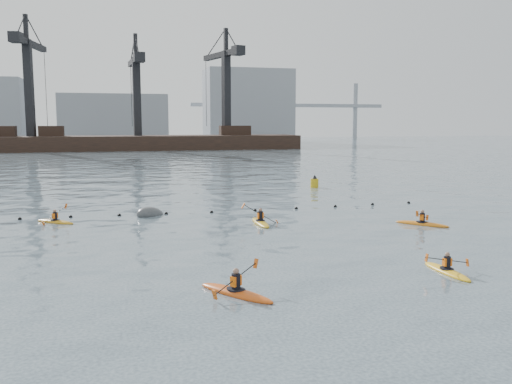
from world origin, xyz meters
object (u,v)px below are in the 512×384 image
kayaker_4 (422,223)px  kayaker_5 (55,221)px  kayaker_1 (447,270)px  kayaker_0 (236,292)px  nav_buoy (314,183)px  mooring_buoy (150,215)px  kayaker_3 (260,222)px

kayaker_4 → kayaker_5: bearing=-58.2°
kayaker_1 → kayaker_4: kayaker_4 is taller
kayaker_0 → kayaker_5: 17.87m
kayaker_1 → nav_buoy: nav_buoy is taller
kayaker_0 → mooring_buoy: size_ratio=1.43×
kayaker_0 → kayaker_3: 13.48m
kayaker_1 → mooring_buoy: bearing=121.5°
kayaker_0 → kayaker_4: size_ratio=1.12×
kayaker_0 → kayaker_3: kayaker_3 is taller
kayaker_4 → kayaker_5: kayaker_5 is taller
kayaker_0 → kayaker_5: (-7.56, 16.19, -0.01)m
kayaker_1 → kayaker_4: size_ratio=1.07×
kayaker_4 → kayaker_1: bearing=22.1°
kayaker_5 → mooring_buoy: size_ratio=1.17×
kayaker_0 → kayaker_1: kayaker_0 is taller
kayaker_5 → kayaker_3: bearing=-65.8°
mooring_buoy → kayaker_5: bearing=-168.1°
kayaker_4 → nav_buoy: (0.52, 19.14, 0.31)m
mooring_buoy → nav_buoy: bearing=36.5°
kayaker_0 → kayaker_4: 16.71m
kayaker_0 → kayaker_3: (4.34, 12.77, -0.00)m
kayaker_3 → kayaker_5: bearing=165.0°
kayaker_5 → kayaker_0: bearing=-114.8°
kayaker_0 → kayaker_1: bearing=-31.3°
kayaker_3 → mooring_buoy: size_ratio=1.51×
kayaker_5 → kayaker_1: bearing=-93.5°
kayaker_3 → kayaker_5: kayaker_3 is taller
kayaker_3 → mooring_buoy: 7.72m
kayaker_5 → mooring_buoy: bearing=-37.9°
kayaker_1 → nav_buoy: bearing=78.9°
kayaker_4 → kayaker_3: bearing=-58.9°
kayaker_4 → kayaker_5: size_ratio=1.10×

